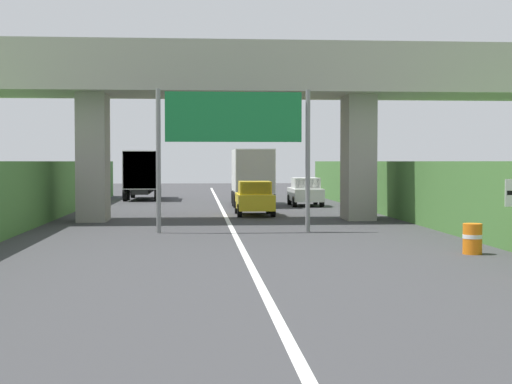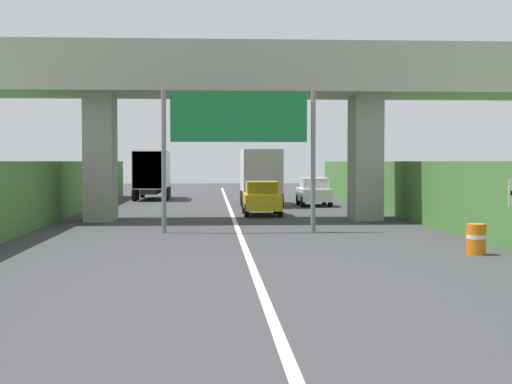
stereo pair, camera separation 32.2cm
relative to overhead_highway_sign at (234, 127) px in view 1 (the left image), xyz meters
name	(u,v)px [view 1 (the left image)]	position (x,y,z in m)	size (l,w,h in m)	color
lane_centre_stripe	(236,236)	(0.00, -1.62, -4.04)	(0.20, 102.94, 0.01)	white
overpass_bridge	(227,89)	(0.00, 6.25, 1.98)	(40.00, 4.80, 7.96)	#9E998E
overhead_highway_sign	(234,127)	(0.00, 0.00, 0.00)	(5.88, 0.18, 5.46)	slate
truck_blue	(143,172)	(-5.25, 26.26, -2.11)	(2.44, 7.30, 3.44)	black
truck_green	(252,174)	(1.94, 18.12, -2.11)	(2.44, 7.30, 3.44)	black
car_white	(305,192)	(5.20, 17.55, -3.19)	(1.86, 4.10, 1.72)	silver
car_yellow	(255,198)	(1.49, 9.43, -3.19)	(1.86, 4.10, 1.72)	gold
construction_barrel_4	(472,239)	(6.66, -7.47, -3.58)	(0.57, 0.57, 0.90)	orange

